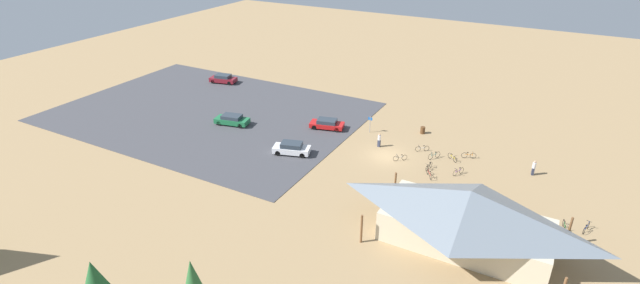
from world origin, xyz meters
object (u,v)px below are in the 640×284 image
object	(u,v)px
bike_pavilion	(467,215)
visitor_at_bikes	(534,167)
bicycle_yellow_yard_front	(452,157)
car_maroon_aisle_side	(223,79)
car_green_by_curb	(232,120)
car_red_inner_stall	(327,124)
bicycle_orange_mid_cluster	(469,155)
car_white_front_row	(292,148)
bicycle_white_back_row	(422,149)
bicycle_teal_yard_left	(434,155)
trash_bin	(423,130)
bicycle_blue_by_bin	(586,228)
bicycle_silver_near_porch	(400,158)
bicycle_black_yard_center	(429,166)
bicycle_red_edge_north	(429,174)
lot_sign	(370,122)
visitor_crossing_yard	(387,191)
visitor_near_lot	(379,140)
bicycle_green_yard_right	(564,226)
bicycle_purple_trailside	(458,172)

from	to	relation	value
bike_pavilion	visitor_at_bikes	bearing A→B (deg)	-103.98
bicycle_yellow_yard_front	car_maroon_aisle_side	world-z (taller)	car_maroon_aisle_side
car_green_by_curb	car_red_inner_stall	size ratio (longest dim) A/B	1.02
bicycle_orange_mid_cluster	car_white_front_row	bearing A→B (deg)	25.74
bicycle_white_back_row	visitor_at_bikes	world-z (taller)	visitor_at_bikes
bicycle_teal_yard_left	bicycle_orange_mid_cluster	distance (m)	4.04
bicycle_orange_mid_cluster	visitor_at_bikes	xyz separation A→B (m)	(-6.97, 0.55, 0.54)
trash_bin	visitor_at_bikes	bearing A→B (deg)	161.55
bicycle_blue_by_bin	bicycle_silver_near_porch	world-z (taller)	bicycle_blue_by_bin
car_green_by_curb	car_white_front_row	xyz separation A→B (m)	(-11.48, 3.41, 0.03)
bicycle_black_yard_center	car_maroon_aisle_side	xyz separation A→B (m)	(38.76, -12.08, 0.39)
bicycle_black_yard_center	car_maroon_aisle_side	world-z (taller)	car_maroon_aisle_side
car_white_front_row	bicycle_red_edge_north	bearing A→B (deg)	-170.78
bicycle_red_edge_north	car_green_by_curb	xyz separation A→B (m)	(27.29, -0.84, 0.35)
lot_sign	trash_bin	bearing A→B (deg)	-154.32
bicycle_teal_yard_left	car_maroon_aisle_side	world-z (taller)	car_maroon_aisle_side
trash_bin	bicycle_white_back_row	size ratio (longest dim) A/B	0.63
bicycle_blue_by_bin	visitor_at_bikes	distance (m)	10.03
bicycle_blue_by_bin	visitor_crossing_yard	size ratio (longest dim) A/B	0.97
visitor_near_lot	bicycle_green_yard_right	bearing A→B (deg)	160.44
bicycle_green_yard_right	lot_sign	bearing A→B (deg)	-24.51
bicycle_silver_near_porch	bicycle_teal_yard_left	size ratio (longest dim) A/B	0.85
bicycle_green_yard_right	bicycle_teal_yard_left	world-z (taller)	bicycle_teal_yard_left
bike_pavilion	bicycle_black_yard_center	xyz separation A→B (m)	(6.41, -11.26, -2.58)
bicycle_white_back_row	car_red_inner_stall	bearing A→B (deg)	-1.26
car_green_by_curb	car_red_inner_stall	world-z (taller)	car_green_by_curb
bicycle_white_back_row	bicycle_orange_mid_cluster	world-z (taller)	bicycle_orange_mid_cluster
visitor_at_bikes	visitor_crossing_yard	bearing A→B (deg)	44.90
trash_bin	bicycle_purple_trailside	xyz separation A→B (m)	(-6.64, 8.40, -0.08)
bicycle_teal_yard_left	bicycle_orange_mid_cluster	xyz separation A→B (m)	(-3.51, -2.00, -0.03)
lot_sign	car_red_inner_stall	world-z (taller)	lot_sign
bicycle_white_back_row	bicycle_green_yard_right	world-z (taller)	bicycle_green_yard_right
bicycle_green_yard_right	visitor_crossing_yard	size ratio (longest dim) A/B	0.94
bike_pavilion	bicycle_silver_near_porch	size ratio (longest dim) A/B	11.99
car_white_front_row	visitor_crossing_yard	distance (m)	13.87
bike_pavilion	bicycle_yellow_yard_front	world-z (taller)	bike_pavilion
car_white_front_row	visitor_at_bikes	size ratio (longest dim) A/B	2.69
bicycle_teal_yard_left	bicycle_purple_trailside	distance (m)	4.12
bicycle_orange_mid_cluster	lot_sign	bearing A→B (deg)	-4.81
lot_sign	visitor_at_bikes	xyz separation A→B (m)	(-19.87, 1.64, -0.50)
bike_pavilion	visitor_at_bikes	size ratio (longest dim) A/B	9.21
bicycle_black_yard_center	bicycle_orange_mid_cluster	world-z (taller)	bicycle_orange_mid_cluster
bicycle_green_yard_right	car_green_by_curb	world-z (taller)	car_green_by_curb
bicycle_green_yard_right	car_green_by_curb	xyz separation A→B (m)	(40.68, -4.10, 0.36)
bicycle_blue_by_bin	bicycle_teal_yard_left	size ratio (longest dim) A/B	1.10
bicycle_orange_mid_cluster	bicycle_green_yard_right	bearing A→B (deg)	137.79
bicycle_teal_yard_left	bicycle_red_edge_north	world-z (taller)	bicycle_teal_yard_left
lot_sign	visitor_at_bikes	bearing A→B (deg)	175.29
bicycle_black_yard_center	visitor_near_lot	bearing A→B (deg)	-19.81
bicycle_green_yard_right	bicycle_silver_near_porch	world-z (taller)	bicycle_green_yard_right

